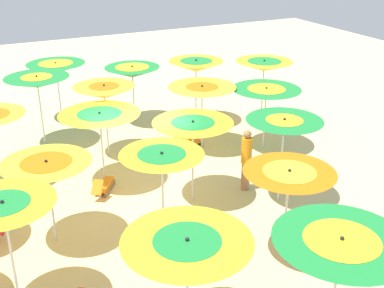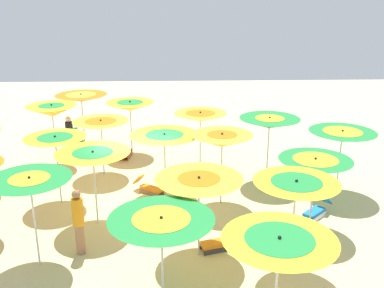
% 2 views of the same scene
% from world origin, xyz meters
% --- Properties ---
extents(ground, '(42.84, 42.84, 0.04)m').
position_xyz_m(ground, '(0.00, 0.00, -0.02)').
color(ground, beige).
extents(beach_umbrella_2, '(2.00, 2.00, 2.43)m').
position_xyz_m(beach_umbrella_2, '(3.22, -2.26, 2.19)').
color(beach_umbrella_2, silver).
rests_on(beach_umbrella_2, ground).
extents(beach_umbrella_3, '(2.26, 2.26, 2.15)m').
position_xyz_m(beach_umbrella_3, '(4.80, 0.90, 1.93)').
color(beach_umbrella_3, silver).
rests_on(beach_umbrella_3, ground).
extents(beach_umbrella_4, '(2.11, 2.11, 2.42)m').
position_xyz_m(beach_umbrella_4, '(6.13, 3.06, 2.18)').
color(beach_umbrella_4, silver).
rests_on(beach_umbrella_4, ground).
extents(beach_umbrella_6, '(1.93, 1.93, 2.32)m').
position_xyz_m(beach_umbrella_6, '(-0.32, -2.56, 2.10)').
color(beach_umbrella_6, silver).
rests_on(beach_umbrella_6, ground).
extents(beach_umbrella_7, '(2.13, 2.13, 2.33)m').
position_xyz_m(beach_umbrella_7, '(1.15, -1.13, 2.08)').
color(beach_umbrella_7, silver).
rests_on(beach_umbrella_7, ground).
extents(beach_umbrella_8, '(2.21, 2.21, 2.23)m').
position_xyz_m(beach_umbrella_8, '(2.90, 1.78, 1.99)').
color(beach_umbrella_8, silver).
rests_on(beach_umbrella_8, ground).
extents(beach_umbrella_9, '(2.00, 2.00, 2.49)m').
position_xyz_m(beach_umbrella_9, '(3.77, 3.98, 2.23)').
color(beach_umbrella_9, silver).
rests_on(beach_umbrella_9, ground).
extents(beach_umbrella_10, '(1.92, 1.92, 2.49)m').
position_xyz_m(beach_umbrella_10, '(-3.81, -3.55, 2.21)').
color(beach_umbrella_10, silver).
rests_on(beach_umbrella_10, ground).
extents(beach_umbrella_11, '(2.04, 2.04, 2.16)m').
position_xyz_m(beach_umbrella_11, '(-2.69, -1.52, 1.96)').
color(beach_umbrella_11, silver).
rests_on(beach_umbrella_11, ground).
extents(beach_umbrella_12, '(2.28, 2.28, 2.22)m').
position_xyz_m(beach_umbrella_12, '(-0.77, 0.84, 2.01)').
color(beach_umbrella_12, silver).
rests_on(beach_umbrella_12, ground).
extents(beach_umbrella_13, '(1.93, 1.93, 2.42)m').
position_xyz_m(beach_umbrella_13, '(-0.09, 2.66, 2.16)').
color(beach_umbrella_13, silver).
rests_on(beach_umbrella_13, ground).
extents(beach_umbrella_14, '(2.04, 2.04, 2.23)m').
position_xyz_m(beach_umbrella_14, '(1.69, 5.07, 1.98)').
color(beach_umbrella_14, silver).
rests_on(beach_umbrella_14, ground).
extents(beach_umbrella_15, '(2.20, 2.20, 2.46)m').
position_xyz_m(beach_umbrella_15, '(-5.81, -2.81, 2.25)').
color(beach_umbrella_15, silver).
rests_on(beach_umbrella_15, ground).
extents(beach_umbrella_16, '(1.96, 1.96, 2.32)m').
position_xyz_m(beach_umbrella_16, '(-4.95, -0.66, 2.08)').
color(beach_umbrella_16, silver).
rests_on(beach_umbrella_16, ground).
extents(beach_umbrella_17, '(2.03, 2.03, 2.20)m').
position_xyz_m(beach_umbrella_17, '(-3.57, 2.17, 1.98)').
color(beach_umbrella_17, silver).
rests_on(beach_umbrella_17, ground).
extents(beach_umbrella_18, '(2.12, 2.12, 2.45)m').
position_xyz_m(beach_umbrella_18, '(-1.82, 4.49, 2.21)').
color(beach_umbrella_18, silver).
rests_on(beach_umbrella_18, ground).
extents(beach_umbrella_19, '(2.20, 2.20, 2.27)m').
position_xyz_m(beach_umbrella_19, '(-0.76, 6.71, 2.03)').
color(beach_umbrella_19, silver).
rests_on(beach_umbrella_19, ground).
extents(lounger_0, '(1.17, 0.88, 0.67)m').
position_xyz_m(lounger_0, '(-6.46, -3.27, 0.21)').
color(lounger_0, '#333338').
rests_on(lounger_0, ground).
extents(lounger_1, '(0.93, 1.11, 0.58)m').
position_xyz_m(lounger_1, '(-0.96, 0.29, 0.20)').
color(lounger_1, olive).
rests_on(lounger_1, ground).
extents(lounger_2, '(1.11, 1.14, 0.62)m').
position_xyz_m(lounger_2, '(0.93, 5.50, 0.22)').
color(lounger_2, silver).
rests_on(lounger_2, ground).
extents(lounger_3, '(1.20, 0.49, 0.55)m').
position_xyz_m(lounger_3, '(-4.43, -0.88, 0.20)').
color(lounger_3, olive).
rests_on(lounger_3, ground).
extents(lounger_4, '(0.72, 1.31, 0.62)m').
position_xyz_m(lounger_4, '(2.65, 2.40, 0.21)').
color(lounger_4, '#333338').
rests_on(lounger_4, ground).
extents(beachgoer_0, '(0.30, 0.30, 1.83)m').
position_xyz_m(beachgoer_0, '(2.73, -1.32, 0.97)').
color(beachgoer_0, '#A3704C').
rests_on(beachgoer_0, ground).
extents(beachgoer_1, '(0.30, 0.30, 1.82)m').
position_xyz_m(beachgoer_1, '(-4.40, -3.10, 0.96)').
color(beachgoer_1, beige).
rests_on(beachgoer_1, ground).
extents(beach_ball, '(0.36, 0.36, 0.36)m').
position_xyz_m(beach_ball, '(-2.70, -3.91, 0.18)').
color(beach_ball, red).
rests_on(beach_ball, ground).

